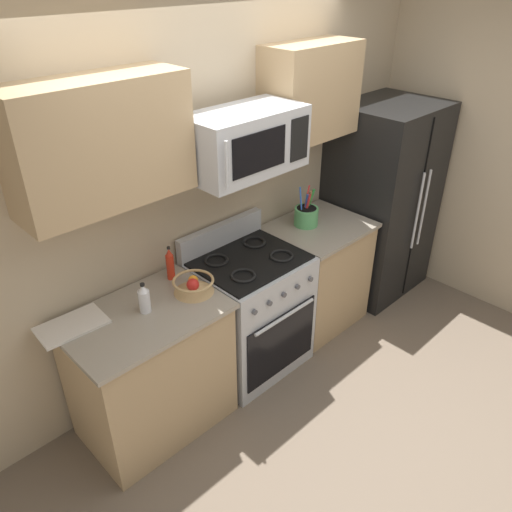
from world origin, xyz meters
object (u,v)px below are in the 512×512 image
object	(u,v)px
range_oven	(249,311)
microwave	(245,141)
bottle_vinegar	(144,299)
cutting_board	(72,325)
utensil_crock	(306,215)
fruit_basket	(193,285)
bottle_hot_sauce	(170,264)
refrigerator	(381,201)

from	to	relation	value
range_oven	microwave	world-z (taller)	microwave
range_oven	bottle_vinegar	size ratio (longest dim) A/B	5.52
microwave	cutting_board	xyz separation A→B (m)	(-1.23, 0.15, -0.84)
utensil_crock	fruit_basket	distance (m)	1.22
fruit_basket	bottle_hot_sauce	xyz separation A→B (m)	(-0.01, 0.23, 0.06)
fruit_basket	cutting_board	xyz separation A→B (m)	(-0.72, 0.21, -0.04)
microwave	bottle_hot_sauce	bearing A→B (deg)	162.09
refrigerator	bottle_hot_sauce	world-z (taller)	refrigerator
range_oven	bottle_vinegar	world-z (taller)	bottle_vinegar
microwave	fruit_basket	world-z (taller)	microwave
fruit_basket	bottle_vinegar	bearing A→B (deg)	172.74
microwave	bottle_hot_sauce	size ratio (longest dim) A/B	3.26
microwave	bottle_vinegar	distance (m)	1.13
refrigerator	microwave	size ratio (longest dim) A/B	2.22
bottle_vinegar	bottle_hot_sauce	bearing A→B (deg)	29.78
range_oven	utensil_crock	bearing A→B (deg)	6.94
refrigerator	cutting_board	distance (m)	2.84
microwave	bottle_hot_sauce	distance (m)	0.92
refrigerator	bottle_hot_sauce	size ratio (longest dim) A/B	7.26
bottle_vinegar	refrigerator	bearing A→B (deg)	-0.68
range_oven	microwave	xyz separation A→B (m)	(-0.00, 0.03, 1.28)
utensil_crock	cutting_board	size ratio (longest dim) A/B	0.85
utensil_crock	range_oven	bearing A→B (deg)	-173.06
refrigerator	utensil_crock	distance (m)	0.92
microwave	bottle_vinegar	bearing A→B (deg)	-178.86
bottle_hot_sauce	cutting_board	bearing A→B (deg)	-178.92
refrigerator	range_oven	bearing A→B (deg)	179.38
microwave	utensil_crock	xyz separation A→B (m)	(0.70, 0.06, -0.77)
range_oven	fruit_basket	size ratio (longest dim) A/B	4.14
microwave	refrigerator	bearing A→B (deg)	-1.63
cutting_board	bottle_hot_sauce	xyz separation A→B (m)	(0.71, 0.01, 0.10)
cutting_board	bottle_hot_sauce	world-z (taller)	bottle_hot_sauce
range_oven	utensil_crock	world-z (taller)	utensil_crock
bottle_vinegar	microwave	bearing A→B (deg)	1.14
fruit_basket	bottle_hot_sauce	world-z (taller)	bottle_hot_sauce
utensil_crock	bottle_vinegar	xyz separation A→B (m)	(-1.54, -0.07, 0.01)
microwave	cutting_board	size ratio (longest dim) A/B	2.03
range_oven	refrigerator	size ratio (longest dim) A/B	0.63
bottle_hot_sauce	bottle_vinegar	bearing A→B (deg)	-150.22
range_oven	bottle_hot_sauce	xyz separation A→B (m)	(-0.52, 0.20, 0.55)
utensil_crock	cutting_board	world-z (taller)	utensil_crock
refrigerator	fruit_basket	distance (m)	2.12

